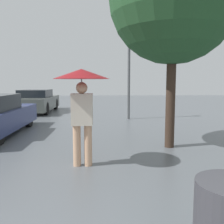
{
  "coord_description": "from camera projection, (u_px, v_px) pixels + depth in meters",
  "views": [
    {
      "loc": [
        0.32,
        -0.68,
        1.67
      ],
      "look_at": [
        0.5,
        4.18,
        1.08
      ],
      "focal_mm": 40.0,
      "sensor_mm": 36.0,
      "label": 1
    }
  ],
  "objects": [
    {
      "name": "pedestrian",
      "position": [
        82.0,
        89.0,
        4.82
      ],
      "size": [
        1.09,
        1.09,
        1.92
      ],
      "color": "tan",
      "rests_on": "ground_plane"
    },
    {
      "name": "street_lamp",
      "position": [
        129.0,
        59.0,
        10.98
      ],
      "size": [
        0.32,
        0.32,
        4.04
      ],
      "color": "#515456",
      "rests_on": "ground_plane"
    },
    {
      "name": "parked_car_farthest",
      "position": [
        37.0,
        101.0,
        13.79
      ],
      "size": [
        1.76,
        4.17,
        1.25
      ],
      "color": "#4C514C",
      "rests_on": "ground_plane"
    }
  ]
}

